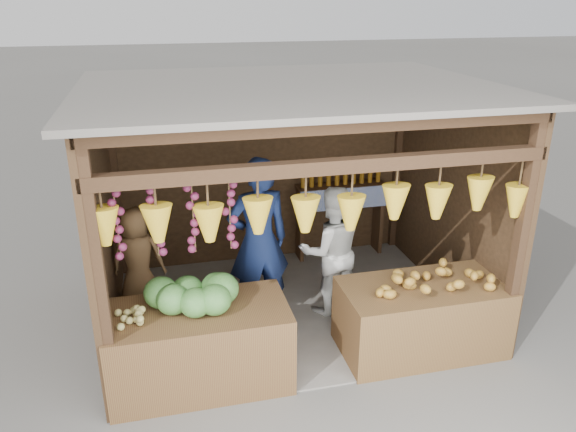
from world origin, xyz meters
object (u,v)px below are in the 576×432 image
(counter_right, at_px, (421,317))
(man_standing, at_px, (258,241))
(vendor_seated, at_px, (138,259))
(woman_standing, at_px, (331,251))
(counter_left, at_px, (200,346))

(counter_right, relative_size, man_standing, 0.87)
(man_standing, xyz_separation_m, vendor_seated, (-1.31, 0.10, -0.11))
(woman_standing, bearing_deg, counter_right, 127.00)
(man_standing, height_order, vendor_seated, man_standing)
(man_standing, xyz_separation_m, woman_standing, (0.84, -0.04, -0.19))
(counter_left, relative_size, vendor_seated, 1.44)
(counter_right, xyz_separation_m, man_standing, (-1.53, 1.00, 0.60))
(woman_standing, height_order, vendor_seated, woman_standing)
(counter_right, bearing_deg, man_standing, 146.76)
(man_standing, relative_size, vendor_seated, 1.66)
(counter_right, distance_m, woman_standing, 1.26)
(counter_right, bearing_deg, vendor_seated, 158.85)
(counter_left, distance_m, vendor_seated, 1.31)
(man_standing, distance_m, vendor_seated, 1.32)
(man_standing, bearing_deg, woman_standing, 169.60)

